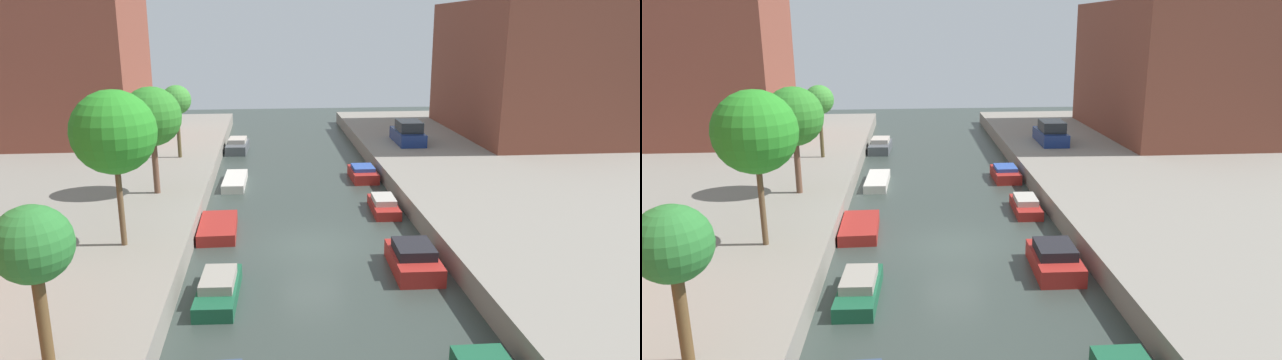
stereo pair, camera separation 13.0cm
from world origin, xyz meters
TOP-DOWN VIEW (x-y plane):
  - ground_plane at (0.00, 0.00)m, footprint 84.00×84.00m
  - low_block_right at (18.00, 19.84)m, footprint 10.00×15.84m
  - street_tree_1 at (-7.34, -9.59)m, footprint 1.90×1.90m
  - street_tree_2 at (-7.34, -1.63)m, footprint 3.10×3.10m
  - street_tree_3 at (-7.34, 5.40)m, footprint 2.89×2.89m
  - street_tree_4 at (-7.34, 13.45)m, footprint 1.82×1.82m
  - parked_car at (8.24, 16.60)m, footprint 1.88×4.22m
  - moored_boat_left_2 at (-3.60, -4.48)m, footprint 1.48×3.60m
  - moored_boat_left_3 at (-4.11, 1.99)m, footprint 1.70×3.54m
  - moored_boat_left_4 at (-3.74, 10.08)m, footprint 1.38×3.97m
  - moored_boat_left_5 at (-4.00, 19.46)m, footprint 1.68×3.50m
  - moored_boat_right_2 at (3.67, -2.83)m, footprint 1.77×3.36m
  - moored_boat_right_3 at (4.00, 4.37)m, footprint 1.34×3.26m
  - moored_boat_right_4 at (4.01, 10.68)m, footprint 1.52×3.03m

SIDE VIEW (x-z plane):
  - ground_plane at x=0.00m, z-range 0.00..0.00m
  - moored_boat_left_4 at x=-3.74m, z-range 0.00..0.47m
  - moored_boat_left_3 at x=-4.11m, z-range 0.00..0.52m
  - moored_boat_right_3 at x=4.00m, z-range -0.06..0.71m
  - moored_boat_left_2 at x=-3.60m, z-range -0.07..0.78m
  - moored_boat_right_4 at x=4.01m, z-range -0.05..0.77m
  - moored_boat_left_5 at x=-4.00m, z-range -0.07..0.91m
  - moored_boat_right_2 at x=3.67m, z-range -0.08..0.98m
  - parked_car at x=8.24m, z-range 0.86..2.48m
  - street_tree_1 at x=-7.34m, z-range 2.04..6.15m
  - street_tree_4 at x=-7.34m, z-range 2.32..6.89m
  - street_tree_3 at x=-7.34m, z-range 2.18..7.48m
  - street_tree_2 at x=-7.34m, z-range 2.40..8.32m
  - low_block_right at x=18.00m, z-range 1.00..10.88m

